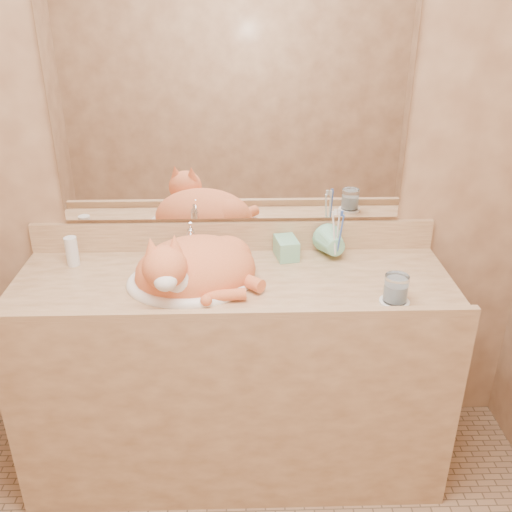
{
  "coord_description": "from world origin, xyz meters",
  "views": [
    {
      "loc": [
        0.03,
        -1.1,
        1.83
      ],
      "look_at": [
        0.08,
        0.7,
        0.96
      ],
      "focal_mm": 40.0,
      "sensor_mm": 36.0,
      "label": 1
    }
  ],
  "objects_px": {
    "toothbrush_cup": "(336,249)",
    "water_glass": "(396,288)",
    "vanity_counter": "(235,375)",
    "soap_dispenser": "(291,243)",
    "sink_basin": "(188,267)",
    "cat": "(193,267)"
  },
  "relations": [
    {
      "from": "water_glass",
      "to": "cat",
      "type": "bearing_deg",
      "value": 168.0
    },
    {
      "from": "cat",
      "to": "toothbrush_cup",
      "type": "xyz_separation_m",
      "value": [
        0.54,
        0.17,
        -0.02
      ]
    },
    {
      "from": "soap_dispenser",
      "to": "water_glass",
      "type": "xyz_separation_m",
      "value": [
        0.33,
        -0.31,
        -0.03
      ]
    },
    {
      "from": "vanity_counter",
      "to": "water_glass",
      "type": "xyz_separation_m",
      "value": [
        0.55,
        -0.18,
        0.48
      ]
    },
    {
      "from": "soap_dispenser",
      "to": "water_glass",
      "type": "distance_m",
      "value": 0.45
    },
    {
      "from": "vanity_counter",
      "to": "water_glass",
      "type": "height_order",
      "value": "water_glass"
    },
    {
      "from": "sink_basin",
      "to": "water_glass",
      "type": "xyz_separation_m",
      "value": [
        0.7,
        -0.16,
        -0.01
      ]
    },
    {
      "from": "cat",
      "to": "soap_dispenser",
      "type": "height_order",
      "value": "cat"
    },
    {
      "from": "cat",
      "to": "toothbrush_cup",
      "type": "bearing_deg",
      "value": 2.0
    },
    {
      "from": "vanity_counter",
      "to": "sink_basin",
      "type": "height_order",
      "value": "sink_basin"
    },
    {
      "from": "cat",
      "to": "toothbrush_cup",
      "type": "relative_size",
      "value": 3.67
    },
    {
      "from": "vanity_counter",
      "to": "sink_basin",
      "type": "distance_m",
      "value": 0.52
    },
    {
      "from": "cat",
      "to": "soap_dispenser",
      "type": "bearing_deg",
      "value": 8.77
    },
    {
      "from": "toothbrush_cup",
      "to": "water_glass",
      "type": "distance_m",
      "value": 0.35
    },
    {
      "from": "vanity_counter",
      "to": "soap_dispenser",
      "type": "height_order",
      "value": "soap_dispenser"
    },
    {
      "from": "vanity_counter",
      "to": "toothbrush_cup",
      "type": "relative_size",
      "value": 13.37
    },
    {
      "from": "soap_dispenser",
      "to": "cat",
      "type": "bearing_deg",
      "value": -165.91
    },
    {
      "from": "sink_basin",
      "to": "water_glass",
      "type": "relative_size",
      "value": 4.6
    },
    {
      "from": "sink_basin",
      "to": "water_glass",
      "type": "bearing_deg",
      "value": -14.17
    },
    {
      "from": "water_glass",
      "to": "toothbrush_cup",
      "type": "bearing_deg",
      "value": 115.48
    },
    {
      "from": "soap_dispenser",
      "to": "vanity_counter",
      "type": "bearing_deg",
      "value": -159.56
    },
    {
      "from": "cat",
      "to": "soap_dispenser",
      "type": "relative_size",
      "value": 2.48
    }
  ]
}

